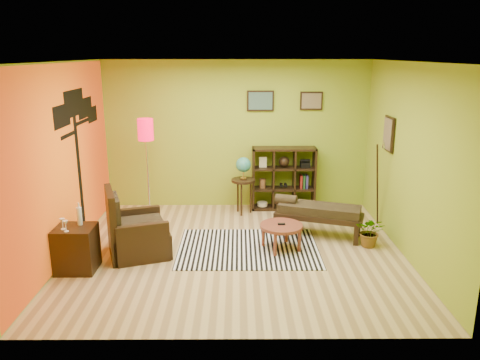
{
  "coord_description": "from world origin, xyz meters",
  "views": [
    {
      "loc": [
        0.02,
        -6.56,
        2.92
      ],
      "look_at": [
        0.06,
        0.28,
        1.05
      ],
      "focal_mm": 35.0,
      "sensor_mm": 36.0,
      "label": 1
    }
  ],
  "objects_px": {
    "globe_table": "(243,171)",
    "potted_plant": "(370,235)",
    "side_cabinet": "(76,248)",
    "bench": "(317,212)",
    "armchair": "(135,235)",
    "floor_lamp": "(146,139)",
    "coffee_table": "(281,228)",
    "cube_shelf": "(284,179)"
  },
  "relations": [
    {
      "from": "potted_plant",
      "to": "bench",
      "type": "bearing_deg",
      "value": 149.63
    },
    {
      "from": "floor_lamp",
      "to": "potted_plant",
      "type": "bearing_deg",
      "value": -17.83
    },
    {
      "from": "armchair",
      "to": "globe_table",
      "type": "distance_m",
      "value": 2.51
    },
    {
      "from": "cube_shelf",
      "to": "potted_plant",
      "type": "distance_m",
      "value": 2.22
    },
    {
      "from": "floor_lamp",
      "to": "potted_plant",
      "type": "relative_size",
      "value": 3.73
    },
    {
      "from": "coffee_table",
      "to": "armchair",
      "type": "bearing_deg",
      "value": -175.55
    },
    {
      "from": "coffee_table",
      "to": "floor_lamp",
      "type": "xyz_separation_m",
      "value": [
        -2.23,
        1.26,
        1.15
      ]
    },
    {
      "from": "floor_lamp",
      "to": "potted_plant",
      "type": "distance_m",
      "value": 4.03
    },
    {
      "from": "floor_lamp",
      "to": "bench",
      "type": "height_order",
      "value": "floor_lamp"
    },
    {
      "from": "coffee_table",
      "to": "potted_plant",
      "type": "height_order",
      "value": "coffee_table"
    },
    {
      "from": "side_cabinet",
      "to": "floor_lamp",
      "type": "height_order",
      "value": "floor_lamp"
    },
    {
      "from": "coffee_table",
      "to": "cube_shelf",
      "type": "relative_size",
      "value": 0.54
    },
    {
      "from": "bench",
      "to": "potted_plant",
      "type": "relative_size",
      "value": 3.03
    },
    {
      "from": "side_cabinet",
      "to": "armchair",
      "type": "bearing_deg",
      "value": 37.09
    },
    {
      "from": "armchair",
      "to": "globe_table",
      "type": "bearing_deg",
      "value": 48.22
    },
    {
      "from": "side_cabinet",
      "to": "bench",
      "type": "height_order",
      "value": "side_cabinet"
    },
    {
      "from": "cube_shelf",
      "to": "side_cabinet",
      "type": "bearing_deg",
      "value": -139.8
    },
    {
      "from": "side_cabinet",
      "to": "floor_lamp",
      "type": "bearing_deg",
      "value": 71.57
    },
    {
      "from": "floor_lamp",
      "to": "globe_table",
      "type": "height_order",
      "value": "floor_lamp"
    },
    {
      "from": "cube_shelf",
      "to": "globe_table",
      "type": "bearing_deg",
      "value": -160.57
    },
    {
      "from": "side_cabinet",
      "to": "cube_shelf",
      "type": "bearing_deg",
      "value": 40.2
    },
    {
      "from": "globe_table",
      "to": "cube_shelf",
      "type": "bearing_deg",
      "value": 19.43
    },
    {
      "from": "globe_table",
      "to": "potted_plant",
      "type": "distance_m",
      "value": 2.58
    },
    {
      "from": "coffee_table",
      "to": "globe_table",
      "type": "bearing_deg",
      "value": 108.57
    },
    {
      "from": "side_cabinet",
      "to": "potted_plant",
      "type": "height_order",
      "value": "side_cabinet"
    },
    {
      "from": "coffee_table",
      "to": "bench",
      "type": "distance_m",
      "value": 0.83
    },
    {
      "from": "globe_table",
      "to": "floor_lamp",
      "type": "bearing_deg",
      "value": -166.65
    },
    {
      "from": "potted_plant",
      "to": "cube_shelf",
      "type": "bearing_deg",
      "value": 122.34
    },
    {
      "from": "globe_table",
      "to": "armchair",
      "type": "bearing_deg",
      "value": -131.78
    },
    {
      "from": "bench",
      "to": "floor_lamp",
      "type": "bearing_deg",
      "value": 165.94
    },
    {
      "from": "coffee_table",
      "to": "armchair",
      "type": "xyz_separation_m",
      "value": [
        -2.2,
        -0.17,
        -0.03
      ]
    },
    {
      "from": "coffee_table",
      "to": "globe_table",
      "type": "height_order",
      "value": "globe_table"
    },
    {
      "from": "globe_table",
      "to": "cube_shelf",
      "type": "xyz_separation_m",
      "value": [
        0.79,
        0.28,
        -0.21
      ]
    },
    {
      "from": "globe_table",
      "to": "bench",
      "type": "height_order",
      "value": "globe_table"
    },
    {
      "from": "floor_lamp",
      "to": "globe_table",
      "type": "bearing_deg",
      "value": 13.35
    },
    {
      "from": "side_cabinet",
      "to": "bench",
      "type": "relative_size",
      "value": 0.63
    },
    {
      "from": "armchair",
      "to": "globe_table",
      "type": "height_order",
      "value": "globe_table"
    },
    {
      "from": "coffee_table",
      "to": "side_cabinet",
      "type": "relative_size",
      "value": 0.69
    },
    {
      "from": "floor_lamp",
      "to": "cube_shelf",
      "type": "distance_m",
      "value": 2.7
    },
    {
      "from": "armchair",
      "to": "floor_lamp",
      "type": "relative_size",
      "value": 0.58
    },
    {
      "from": "coffee_table",
      "to": "potted_plant",
      "type": "relative_size",
      "value": 1.31
    },
    {
      "from": "globe_table",
      "to": "bench",
      "type": "xyz_separation_m",
      "value": [
        1.18,
        -1.11,
        -0.4
      ]
    }
  ]
}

